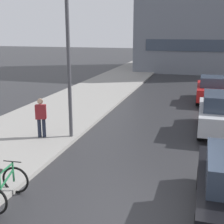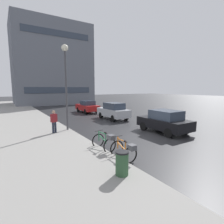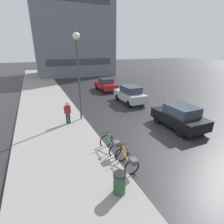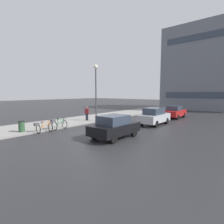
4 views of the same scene
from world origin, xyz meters
name	(u,v)px [view 2 (image 2 of 4)]	position (x,y,z in m)	size (l,w,h in m)	color
ground_plane	(147,138)	(0.00, 0.00, 0.00)	(140.00, 140.00, 0.00)	#28282B
sidewalk_kerb	(26,121)	(-6.00, 10.00, 0.07)	(4.80, 60.00, 0.14)	gray
bicycle_nearest	(125,150)	(-3.40, -2.12, 0.48)	(0.76, 1.36, 0.98)	black
bicycle_second	(105,141)	(-3.53, -0.62, 0.51)	(0.84, 1.42, 1.00)	black
car_black	(164,121)	(2.00, 0.37, 0.82)	(1.96, 3.83, 1.63)	black
car_silver	(113,111)	(1.83, 6.93, 0.86)	(1.76, 3.94, 1.71)	#B2B5BA
car_red	(87,107)	(1.64, 12.96, 0.78)	(1.79, 3.97, 1.56)	#AD1919
pedestrian	(54,121)	(-4.92, 3.96, 0.96)	(0.46, 0.36, 1.69)	#1E2333
streetlamp	(66,71)	(-3.85, 4.37, 4.37)	(0.47, 0.47, 6.21)	#424247
trash_bin	(122,165)	(-4.42, -3.33, 0.50)	(0.48, 0.48, 1.00)	#2D5133
building_facade_main	(52,65)	(1.40, 29.59, 7.87)	(14.50, 9.85, 15.74)	slate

